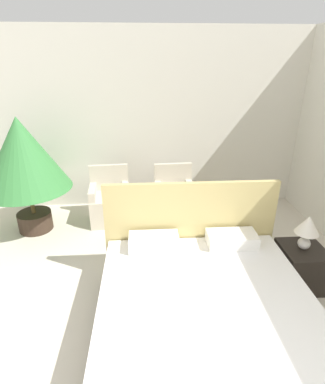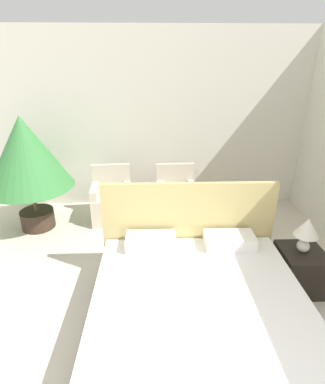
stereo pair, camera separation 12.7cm
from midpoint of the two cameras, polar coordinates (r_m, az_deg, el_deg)
name	(u,v)px [view 2 (the right image)]	position (r m, az deg, el deg)	size (l,w,h in m)	color
wall_back	(153,123)	(5.10, -1.04, 13.07)	(10.00, 0.06, 2.90)	silver
bed	(198,312)	(2.95, 8.07, -21.70)	(1.93, 1.97, 1.19)	#4C4238
armchair_near_window_left	(112,204)	(4.87, -8.84, -2.19)	(0.65, 0.61, 0.87)	beige
armchair_near_window_right	(176,203)	(4.85, 3.36, -2.05)	(0.64, 0.59, 0.87)	beige
potted_palm	(26,156)	(4.66, -23.85, 6.32)	(1.24, 1.24, 1.72)	#38281E
nightstand	(299,269)	(3.82, 25.50, -13.18)	(0.47, 0.49, 0.48)	black
table_lamp	(307,230)	(3.55, 26.72, -6.51)	(0.26, 0.26, 0.40)	white
side_table	(144,205)	(4.84, -2.73, -2.45)	(0.39, 0.39, 0.51)	brown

